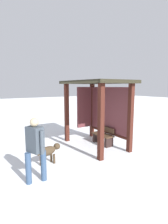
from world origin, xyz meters
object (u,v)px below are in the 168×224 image
(person_walking, at_px, (35,146))
(dog, at_px, (49,151))
(bench_left_inside, at_px, (103,137))
(bus_shelter, at_px, (98,98))

(person_walking, bearing_deg, dog, 140.81)
(bench_left_inside, bearing_deg, bus_shelter, -117.33)
(bench_left_inside, relative_size, person_walking, 0.61)
(bus_shelter, distance_m, person_walking, 3.44)
(bench_left_inside, xyz_separation_m, dog, (0.55, -2.54, 0.10))
(bus_shelter, xyz_separation_m, person_walking, (1.43, -2.98, -0.94))
(bus_shelter, relative_size, person_walking, 1.72)
(dog, bearing_deg, bus_shelter, 105.52)
(person_walking, xyz_separation_m, dog, (-0.78, 0.63, -0.53))
(bus_shelter, height_order, person_walking, bus_shelter)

